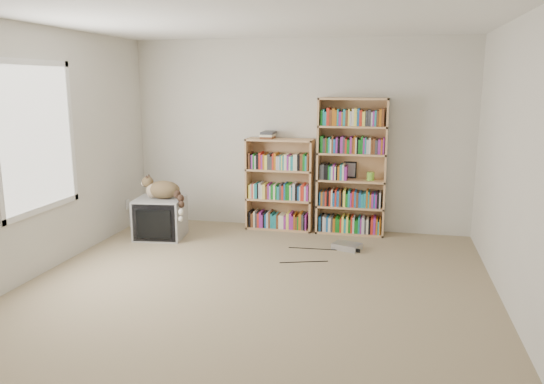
% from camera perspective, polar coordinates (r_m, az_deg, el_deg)
% --- Properties ---
extents(floor, '(4.50, 5.00, 0.01)m').
position_cam_1_polar(floor, '(4.98, -2.41, -11.19)').
color(floor, tan).
rests_on(floor, ground).
extents(wall_back, '(4.50, 0.02, 2.50)m').
position_cam_1_polar(wall_back, '(7.06, 2.85, 6.11)').
color(wall_back, beige).
rests_on(wall_back, floor).
extents(wall_front, '(4.50, 0.02, 2.50)m').
position_cam_1_polar(wall_front, '(2.38, -18.73, -5.71)').
color(wall_front, beige).
rests_on(wall_front, floor).
extents(wall_left, '(0.02, 5.00, 2.50)m').
position_cam_1_polar(wall_left, '(5.66, -25.13, 3.64)').
color(wall_left, beige).
rests_on(wall_left, floor).
extents(wall_right, '(0.02, 5.00, 2.50)m').
position_cam_1_polar(wall_right, '(4.59, 25.66, 1.95)').
color(wall_right, beige).
rests_on(wall_right, floor).
extents(ceiling, '(4.50, 5.00, 0.02)m').
position_cam_1_polar(ceiling, '(4.62, -2.69, 18.70)').
color(ceiling, white).
rests_on(ceiling, wall_back).
extents(window, '(0.02, 1.22, 1.52)m').
position_cam_1_polar(window, '(5.80, -23.96, 5.39)').
color(window, white).
rests_on(window, wall_left).
extents(crt_tv, '(0.64, 0.60, 0.51)m').
position_cam_1_polar(crt_tv, '(6.87, -11.92, -2.75)').
color(crt_tv, '#A0A0A3').
rests_on(crt_tv, floor).
extents(cat, '(0.64, 0.44, 0.49)m').
position_cam_1_polar(cat, '(6.73, -11.34, -0.06)').
color(cat, '#392917').
rests_on(cat, crt_tv).
extents(bookcase_tall, '(0.87, 0.30, 1.75)m').
position_cam_1_polar(bookcase_tall, '(6.89, 8.56, 2.36)').
color(bookcase_tall, tan).
rests_on(bookcase_tall, floor).
extents(bookcase_short, '(0.88, 0.30, 1.21)m').
position_cam_1_polar(bookcase_short, '(7.07, 0.86, 0.42)').
color(bookcase_short, tan).
rests_on(bookcase_short, floor).
extents(book_stack, '(0.22, 0.29, 0.09)m').
position_cam_1_polar(book_stack, '(6.98, -0.40, 6.15)').
color(book_stack, red).
rests_on(book_stack, bookcase_short).
extents(green_mug, '(0.09, 0.09, 0.10)m').
position_cam_1_polar(green_mug, '(6.87, 10.57, 1.70)').
color(green_mug, '#7AC939').
rests_on(green_mug, bookcase_tall).
extents(framed_print, '(0.16, 0.05, 0.21)m').
position_cam_1_polar(framed_print, '(6.97, 8.42, 2.38)').
color(framed_print, black).
rests_on(framed_print, bookcase_tall).
extents(dvd_player, '(0.37, 0.32, 0.07)m').
position_cam_1_polar(dvd_player, '(6.36, 8.07, -5.80)').
color(dvd_player, '#B7B7BC').
rests_on(dvd_player, floor).
extents(wall_outlet, '(0.01, 0.08, 0.13)m').
position_cam_1_polar(wall_outlet, '(7.43, -15.27, -1.29)').
color(wall_outlet, silver).
rests_on(wall_outlet, wall_left).
extents(floor_cables, '(1.20, 0.70, 0.01)m').
position_cam_1_polar(floor_cables, '(6.12, 3.03, -6.71)').
color(floor_cables, black).
rests_on(floor_cables, floor).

